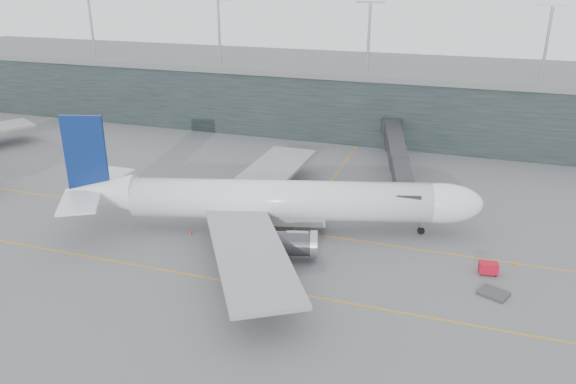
% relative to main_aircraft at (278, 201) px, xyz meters
% --- Properties ---
extents(ground, '(320.00, 320.00, 0.00)m').
position_rel_main_aircraft_xyz_m(ground, '(-2.80, 4.50, -4.74)').
color(ground, slate).
rests_on(ground, ground).
extents(taxiline_a, '(160.00, 0.25, 0.02)m').
position_rel_main_aircraft_xyz_m(taxiline_a, '(-2.80, 0.50, -4.73)').
color(taxiline_a, orange).
rests_on(taxiline_a, ground).
extents(taxiline_b, '(160.00, 0.25, 0.02)m').
position_rel_main_aircraft_xyz_m(taxiline_b, '(-2.80, -15.50, -4.73)').
color(taxiline_b, orange).
rests_on(taxiline_b, ground).
extents(taxiline_lead_main, '(0.25, 60.00, 0.02)m').
position_rel_main_aircraft_xyz_m(taxiline_lead_main, '(2.20, 24.50, -4.73)').
color(taxiline_lead_main, orange).
rests_on(taxiline_lead_main, ground).
extents(terminal, '(240.00, 36.00, 29.00)m').
position_rel_main_aircraft_xyz_m(terminal, '(-2.80, 62.50, 2.88)').
color(terminal, black).
rests_on(terminal, ground).
extents(main_aircraft, '(59.30, 54.57, 16.88)m').
position_rel_main_aircraft_xyz_m(main_aircraft, '(0.00, 0.00, 0.00)').
color(main_aircraft, white).
rests_on(main_aircraft, ground).
extents(jet_bridge, '(12.57, 45.00, 6.91)m').
position_rel_main_aircraft_xyz_m(jet_bridge, '(14.10, 28.36, 0.44)').
color(jet_bridge, '#26262B').
rests_on(jet_bridge, ground).
extents(gse_cart, '(2.46, 1.75, 1.55)m').
position_rel_main_aircraft_xyz_m(gse_cart, '(29.19, -3.45, -3.87)').
color(gse_cart, '#B40C20').
rests_on(gse_cart, ground).
extents(baggage_dolly, '(3.97, 3.64, 0.32)m').
position_rel_main_aircraft_xyz_m(baggage_dolly, '(29.83, -8.33, -4.54)').
color(baggage_dolly, '#37363B').
rests_on(baggage_dolly, ground).
extents(uld_a, '(2.35, 1.91, 2.08)m').
position_rel_main_aircraft_xyz_m(uld_a, '(-7.38, 14.93, -3.64)').
color(uld_a, '#37363B').
rests_on(uld_a, ground).
extents(uld_b, '(2.25, 1.90, 1.85)m').
position_rel_main_aircraft_xyz_m(uld_b, '(-4.36, 15.42, -3.76)').
color(uld_b, '#37363B').
rests_on(uld_b, ground).
extents(uld_c, '(1.85, 1.50, 1.65)m').
position_rel_main_aircraft_xyz_m(uld_c, '(-2.42, 13.85, -3.87)').
color(uld_c, '#37363B').
rests_on(uld_c, ground).
extents(cone_nose, '(0.44, 0.44, 0.70)m').
position_rel_main_aircraft_xyz_m(cone_nose, '(32.46, -0.58, -4.39)').
color(cone_nose, '#CC5A0B').
rests_on(cone_nose, ground).
extents(cone_wing_stbd, '(0.50, 0.50, 0.80)m').
position_rel_main_aircraft_xyz_m(cone_wing_stbd, '(6.83, -14.11, -4.34)').
color(cone_wing_stbd, '#F9500D').
rests_on(cone_wing_stbd, ground).
extents(cone_wing_port, '(0.43, 0.43, 0.69)m').
position_rel_main_aircraft_xyz_m(cone_wing_port, '(5.43, 14.52, -4.39)').
color(cone_wing_port, red).
rests_on(cone_wing_port, ground).
extents(cone_tail, '(0.40, 0.40, 0.64)m').
position_rel_main_aircraft_xyz_m(cone_tail, '(-11.46, -5.29, -4.42)').
color(cone_tail, red).
rests_on(cone_tail, ground).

